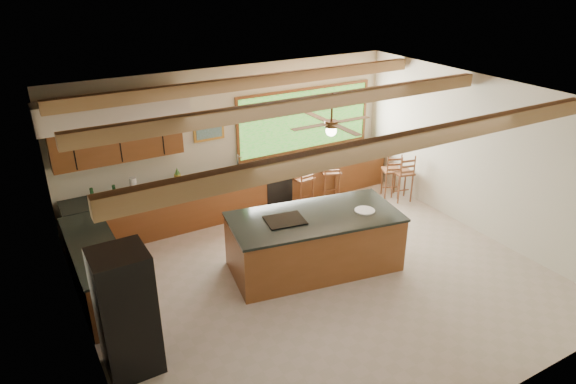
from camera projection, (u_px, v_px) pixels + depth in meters
ground at (318, 278)px, 8.62m from camera, size 7.20×7.20×0.00m
room_shell at (291, 144)px, 8.14m from camera, size 7.27×6.54×3.02m
counter_run at (214, 207)px, 10.04m from camera, size 7.12×3.10×1.23m
island at (314, 242)px, 8.73m from camera, size 3.04×1.81×1.01m
refrigerator at (126, 312)px, 6.40m from camera, size 0.69×0.66×1.73m
bar_stool_a at (304, 179)px, 10.76m from camera, size 0.44×0.44×1.13m
bar_stool_b at (332, 173)px, 11.09m from camera, size 0.52×0.52×1.13m
bar_stool_c at (405, 174)px, 11.11m from camera, size 0.47×0.47×1.08m
bar_stool_d at (393, 171)px, 11.29m from camera, size 0.49×0.50×1.05m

